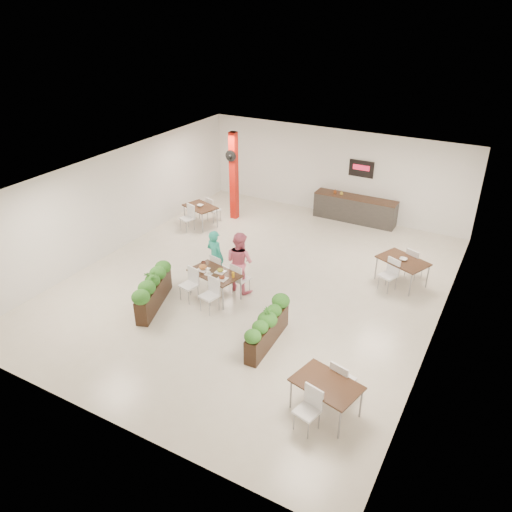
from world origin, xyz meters
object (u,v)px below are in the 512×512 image
at_px(red_column, 234,175).
at_px(side_table_c, 326,388).
at_px(planter_right, 267,326).
at_px(diner_woman, 240,262).
at_px(main_table, 214,276).
at_px(side_table_b, 403,263).
at_px(diner_man, 215,257).
at_px(service_counter, 355,208).
at_px(side_table_a, 200,209).
at_px(planter_left, 153,289).

xyz_separation_m(red_column, side_table_c, (6.63, -7.52, -1.01)).
height_order(red_column, side_table_c, red_column).
bearing_deg(planter_right, diner_woman, 134.99).
distance_m(main_table, side_table_b, 5.34).
bearing_deg(diner_man, service_counter, -95.59).
bearing_deg(main_table, diner_man, 120.83).
distance_m(service_counter, planter_right, 8.02).
bearing_deg(planter_right, service_counter, 94.31).
xyz_separation_m(planter_right, side_table_b, (2.04, 4.36, 0.14)).
height_order(service_counter, side_table_c, service_counter).
xyz_separation_m(main_table, side_table_a, (-3.04, 3.74, -0.01)).
height_order(planter_right, side_table_a, planter_right).
relative_size(planter_right, side_table_c, 1.17).
relative_size(planter_left, side_table_b, 1.19).
xyz_separation_m(main_table, planter_right, (2.24, -1.18, -0.14)).
distance_m(planter_left, side_table_a, 5.27).
bearing_deg(side_table_b, diner_man, -128.01).
bearing_deg(side_table_b, side_table_a, -160.78).
distance_m(diner_woman, side_table_a, 4.64).
distance_m(diner_woman, side_table_c, 5.04).
distance_m(service_counter, side_table_a, 5.60).
bearing_deg(side_table_c, side_table_b, 103.68).
distance_m(red_column, diner_woman, 5.16).
relative_size(diner_woman, planter_right, 0.90).
bearing_deg(diner_woman, planter_right, 147.66).
bearing_deg(diner_woman, side_table_a, -29.21).
bearing_deg(side_table_b, diner_woman, -123.31).
height_order(service_counter, side_table_a, service_counter).
relative_size(service_counter, side_table_a, 1.80).
distance_m(main_table, diner_man, 0.78).
relative_size(side_table_a, side_table_b, 1.01).
bearing_deg(main_table, service_counter, 76.44).
height_order(planter_left, side_table_b, planter_left).
bearing_deg(side_table_a, side_table_b, 13.58).
distance_m(diner_woman, planter_left, 2.44).
bearing_deg(red_column, diner_woman, -57.20).
xyz_separation_m(service_counter, side_table_b, (2.65, -3.63, 0.15)).
relative_size(diner_man, planter_right, 0.84).
distance_m(service_counter, planter_left, 8.46).
xyz_separation_m(main_table, planter_left, (-1.16, -1.18, -0.11)).
distance_m(service_counter, diner_man, 6.49).
xyz_separation_m(diner_woman, side_table_c, (3.86, -3.23, -0.24)).
relative_size(main_table, side_table_b, 1.12).
bearing_deg(service_counter, side_table_b, -53.92).
xyz_separation_m(red_column, side_table_b, (6.65, -1.77, -1.00)).
bearing_deg(planter_right, diner_man, 145.14).
bearing_deg(main_table, side_table_a, 129.05).
bearing_deg(side_table_b, main_table, -119.84).
height_order(side_table_a, side_table_b, same).
distance_m(diner_man, side_table_b, 5.32).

